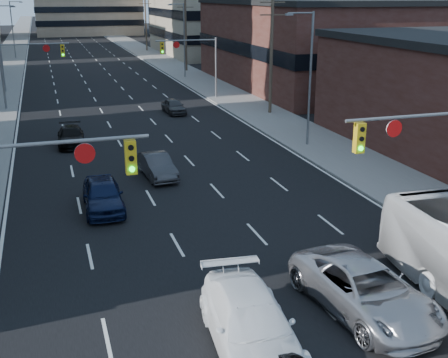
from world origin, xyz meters
TOP-DOWN VIEW (x-y plane):
  - road_surface at (0.00, 130.00)m, footprint 18.00×300.00m
  - sidewalk_left at (-11.50, 130.00)m, footprint 5.00×300.00m
  - sidewalk_right at (11.50, 130.00)m, footprint 5.00×300.00m
  - storefront_right_mid at (24.00, 50.00)m, footprint 20.00×30.00m
  - office_right_far at (25.00, 88.00)m, footprint 22.00×28.00m
  - bg_block_right at (32.00, 130.00)m, footprint 22.00×22.00m
  - signal_near_left at (-7.45, 8.00)m, footprint 6.59×0.33m
  - signal_near_right at (7.45, 8.00)m, footprint 6.59×0.33m
  - signal_far_left at (-7.68, 45.00)m, footprint 6.09×0.33m
  - signal_far_right at (7.68, 45.00)m, footprint 6.09×0.33m
  - utility_pole_block at (12.20, 36.00)m, footprint 2.20×0.28m
  - utility_pole_midblock at (12.20, 66.00)m, footprint 2.20×0.28m
  - utility_pole_distant at (12.20, 96.00)m, footprint 2.20×0.28m
  - streetlight_left_mid at (-10.34, 55.00)m, footprint 2.03×0.22m
  - streetlight_left_far at (-10.34, 90.00)m, footprint 2.03×0.22m
  - streetlight_right_near at (10.34, 25.00)m, footprint 2.03×0.22m
  - streetlight_right_far at (10.34, 60.00)m, footprint 2.03×0.22m
  - white_van at (-1.37, 4.26)m, footprint 2.84×5.93m
  - silver_suv at (2.91, 5.02)m, footprint 3.35×6.21m
  - sedan_blue at (-4.29, 17.07)m, footprint 1.95×4.63m
  - sedan_grey_center at (-0.77, 21.35)m, footprint 1.79×4.22m
  - sedan_black_far at (-5.06, 30.29)m, footprint 1.95×4.47m
  - sedan_grey_right at (4.22, 38.86)m, footprint 1.76×3.88m

SIDE VIEW (x-z plane):
  - road_surface at x=0.00m, z-range 0.00..0.02m
  - sidewalk_left at x=-11.50m, z-range 0.00..0.15m
  - sidewalk_right at x=11.50m, z-range 0.00..0.15m
  - sedan_black_far at x=-5.06m, z-range 0.00..1.28m
  - sedan_grey_right at x=4.22m, z-range 0.00..1.29m
  - sedan_grey_center at x=-0.77m, z-range 0.00..1.36m
  - sedan_blue at x=-4.29m, z-range 0.00..1.56m
  - silver_suv at x=2.91m, z-range 0.00..1.66m
  - white_van at x=-1.37m, z-range 0.00..1.67m
  - signal_far_left at x=-7.68m, z-range 1.30..7.30m
  - signal_far_right at x=7.68m, z-range 1.30..7.30m
  - signal_near_left at x=-7.45m, z-range 1.33..7.33m
  - signal_near_right at x=7.45m, z-range 1.33..7.33m
  - storefront_right_mid at x=24.00m, z-range 0.00..9.00m
  - streetlight_left_mid at x=-10.34m, z-range 0.55..9.55m
  - streetlight_left_far at x=-10.34m, z-range 0.55..9.55m
  - streetlight_right_near at x=10.34m, z-range 0.55..9.55m
  - streetlight_right_far at x=10.34m, z-range 0.55..9.55m
  - utility_pole_block at x=12.20m, z-range 0.28..11.28m
  - utility_pole_midblock at x=12.20m, z-range 0.28..11.28m
  - utility_pole_distant at x=12.20m, z-range 0.28..11.28m
  - bg_block_right at x=32.00m, z-range 0.00..12.00m
  - office_right_far at x=25.00m, z-range 0.00..14.00m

